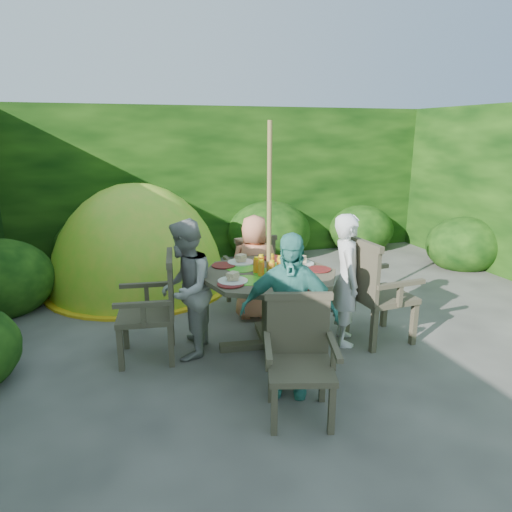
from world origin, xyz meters
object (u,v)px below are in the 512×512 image
object	(u,v)px
garden_chair_right	(374,289)
dome_tent	(140,286)
child_left	(186,289)
child_back	(255,267)
garden_chair_left	(155,306)
child_right	(347,280)
garden_chair_back	(252,271)
child_front	(289,315)
garden_chair_front	(300,355)
parasol_pole	(269,241)
patio_table	(269,285)

from	to	relation	value
garden_chair_right	dome_tent	xyz separation A→B (m)	(-2.17, 2.49, -0.56)
child_left	garden_chair_right	bearing A→B (deg)	101.59
child_back	garden_chair_right	bearing A→B (deg)	147.13
garden_chair_left	garden_chair_right	bearing A→B (deg)	89.74
garden_chair_right	child_left	xyz separation A→B (m)	(-1.87, 0.28, 0.11)
child_right	child_back	distance (m)	1.13
garden_chair_back	dome_tent	xyz separation A→B (m)	(-1.26, 1.23, -0.47)
garden_chair_back	child_front	size ratio (longest dim) A/B	0.65
child_right	child_left	size ratio (longest dim) A/B	1.00
child_right	child_back	bearing A→B (deg)	56.60
child_left	child_right	bearing A→B (deg)	102.14
child_left	child_back	world-z (taller)	child_left
garden_chair_back	child_back	size ratio (longest dim) A/B	0.73
garden_chair_right	child_back	world-z (taller)	child_back
garden_chair_front	dome_tent	xyz separation A→B (m)	(-0.95, 3.42, -0.47)
parasol_pole	child_front	distance (m)	0.90
patio_table	garden_chair_front	world-z (taller)	patio_table
dome_tent	garden_chair_back	bearing A→B (deg)	-44.46
parasol_pole	garden_chair_front	distance (m)	1.27
child_back	patio_table	bearing A→B (deg)	94.36
garden_chair_left	dome_tent	xyz separation A→B (m)	(-0.01, 2.17, -0.52)
patio_table	parasol_pole	distance (m)	0.44
garden_chair_right	garden_chair_left	bearing A→B (deg)	78.28
parasol_pole	garden_chair_front	xyz separation A→B (m)	(-0.14, -1.09, -0.63)
child_left	dome_tent	distance (m)	2.33
garden_chair_front	garden_chair_right	bearing A→B (deg)	54.12
child_right	garden_chair_front	bearing A→B (deg)	156.05
garden_chair_back	dome_tent	bearing A→B (deg)	-47.70
patio_table	garden_chair_back	world-z (taller)	patio_table
parasol_pole	child_left	xyz separation A→B (m)	(-0.79, 0.11, -0.43)
garden_chair_right	garden_chair_front	world-z (taller)	garden_chair_right
garden_chair_back	garden_chair_front	size ratio (longest dim) A/B	1.00
parasol_pole	garden_chair_front	world-z (taller)	parasol_pole
garden_chair_front	garden_chair_back	bearing A→B (deg)	98.85
child_left	child_back	xyz separation A→B (m)	(0.90, 0.68, -0.06)
child_front	child_right	bearing A→B (deg)	64.21
parasol_pole	child_right	distance (m)	0.91
garden_chair_front	child_front	size ratio (longest dim) A/B	0.65
parasol_pole	garden_chair_front	size ratio (longest dim) A/B	2.49
patio_table	child_left	distance (m)	0.80
garden_chair_left	child_left	size ratio (longest dim) A/B	0.73
garden_chair_left	dome_tent	bearing A→B (deg)	-171.71
dome_tent	child_left	bearing A→B (deg)	-82.36
child_back	dome_tent	distance (m)	2.04
child_back	garden_chair_front	bearing A→B (deg)	94.40
child_right	dome_tent	bearing A→B (deg)	57.24
child_back	garden_chair_left	bearing A→B (deg)	40.22
parasol_pole	garden_chair_right	distance (m)	1.22
garden_chair_left	child_front	xyz separation A→B (m)	(0.97, -0.94, 0.16)
garden_chair_right	child_left	distance (m)	1.89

